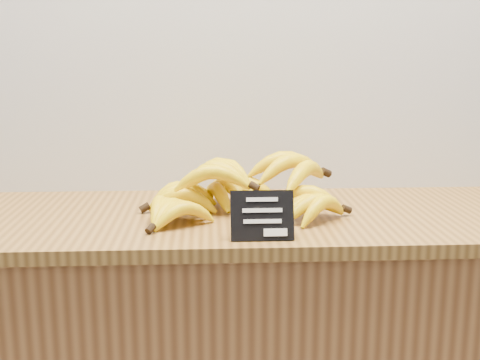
# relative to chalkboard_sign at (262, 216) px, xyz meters

# --- Properties ---
(counter_top) EXTENTS (1.53, 0.54, 0.03)m
(counter_top) POSITION_rel_chalkboard_sign_xyz_m (-0.04, 0.21, -0.06)
(counter_top) COLOR olive
(counter_top) RESTS_ON counter
(chalkboard_sign) EXTENTS (0.13, 0.04, 0.10)m
(chalkboard_sign) POSITION_rel_chalkboard_sign_xyz_m (0.00, 0.00, 0.00)
(chalkboard_sign) COLOR black
(chalkboard_sign) RESTS_ON counter_top
(banana_pile) EXTENTS (0.51, 0.36, 0.12)m
(banana_pile) POSITION_rel_chalkboard_sign_xyz_m (-0.03, 0.22, 0.00)
(banana_pile) COLOR yellow
(banana_pile) RESTS_ON counter_top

